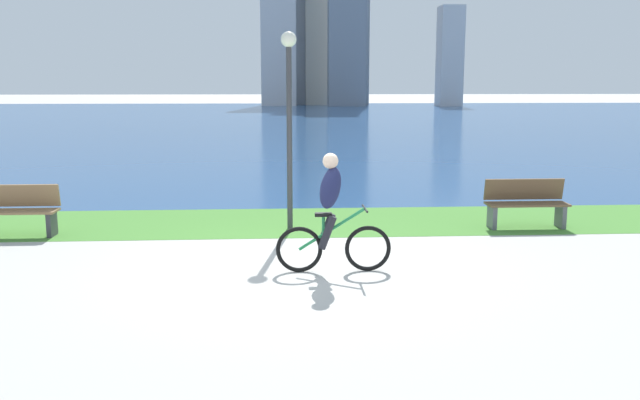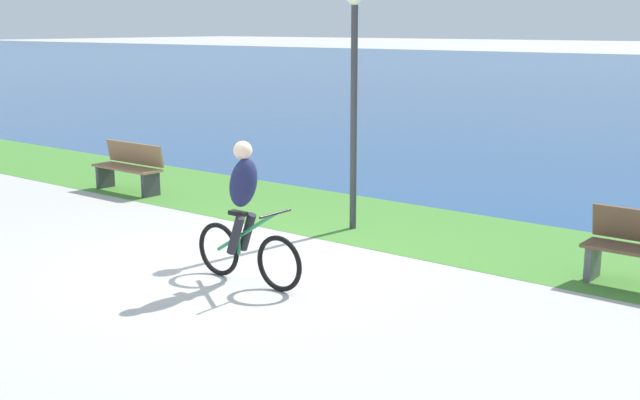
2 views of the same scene
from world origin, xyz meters
TOP-DOWN VIEW (x-y plane):
  - ground_plane at (0.00, 0.00)m, footprint 300.00×300.00m
  - grass_strip_bayside at (0.00, 3.25)m, footprint 120.00×2.78m
  - cyclist_lead at (0.57, -0.24)m, footprint 1.64×0.52m
  - bench_near_path at (-4.81, 2.35)m, footprint 1.50×0.47m
  - lamppost_tall at (0.03, 2.67)m, footprint 0.28×0.28m

SIDE VIEW (x-z plane):
  - ground_plane at x=0.00m, z-range 0.00..0.00m
  - grass_strip_bayside at x=0.00m, z-range 0.00..0.01m
  - bench_near_path at x=-4.81m, z-range 0.00..0.90m
  - cyclist_lead at x=0.57m, z-range -0.01..1.69m
  - lamppost_tall at x=0.03m, z-range 0.58..4.14m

